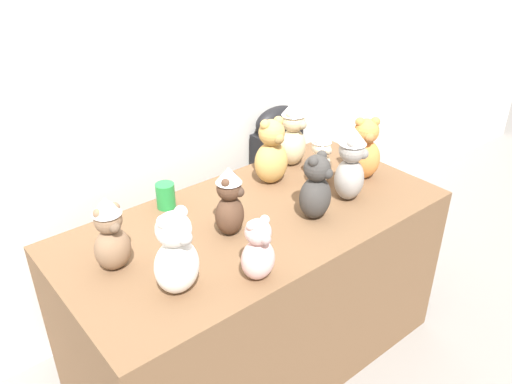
{
  "coord_description": "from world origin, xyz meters",
  "views": [
    {
      "loc": [
        -1.14,
        -1.14,
        1.92
      ],
      "look_at": [
        0.0,
        0.25,
        0.9
      ],
      "focal_mm": 36.28,
      "sensor_mm": 36.0,
      "label": 1
    }
  ],
  "objects_px": {
    "instrument_case": "(276,187)",
    "teddy_bear_cream": "(321,157)",
    "teddy_bear_ginger": "(365,150)",
    "teddy_bear_cocoa": "(230,202)",
    "teddy_bear_charcoal": "(316,188)",
    "teddy_bear_blush": "(258,251)",
    "teddy_bear_ash": "(351,165)",
    "party_cup_green": "(166,196)",
    "teddy_bear_snow": "(176,255)",
    "teddy_bear_mocha": "(111,234)",
    "teddy_bear_honey": "(271,153)",
    "display_table": "(256,291)",
    "teddy_bear_sand": "(293,134)"
  },
  "relations": [
    {
      "from": "instrument_case",
      "to": "teddy_bear_ash",
      "type": "xyz_separation_m",
      "value": [
        -0.16,
        -0.65,
        0.45
      ]
    },
    {
      "from": "teddy_bear_ginger",
      "to": "teddy_bear_cocoa",
      "type": "height_order",
      "value": "teddy_bear_ginger"
    },
    {
      "from": "teddy_bear_charcoal",
      "to": "instrument_case",
      "type": "bearing_deg",
      "value": 44.26
    },
    {
      "from": "teddy_bear_cream",
      "to": "teddy_bear_sand",
      "type": "bearing_deg",
      "value": 73.35
    },
    {
      "from": "teddy_bear_cream",
      "to": "teddy_bear_sand",
      "type": "xyz_separation_m",
      "value": [
        0.03,
        0.22,
        0.03
      ]
    },
    {
      "from": "teddy_bear_blush",
      "to": "party_cup_green",
      "type": "distance_m",
      "value": 0.61
    },
    {
      "from": "teddy_bear_cocoa",
      "to": "display_table",
      "type": "bearing_deg",
      "value": -24.82
    },
    {
      "from": "teddy_bear_ash",
      "to": "teddy_bear_snow",
      "type": "height_order",
      "value": "teddy_bear_ash"
    },
    {
      "from": "party_cup_green",
      "to": "teddy_bear_ash",
      "type": "bearing_deg",
      "value": -33.63
    },
    {
      "from": "teddy_bear_snow",
      "to": "party_cup_green",
      "type": "height_order",
      "value": "teddy_bear_snow"
    },
    {
      "from": "instrument_case",
      "to": "teddy_bear_ginger",
      "type": "height_order",
      "value": "teddy_bear_ginger"
    },
    {
      "from": "teddy_bear_blush",
      "to": "teddy_bear_charcoal",
      "type": "bearing_deg",
      "value": 20.59
    },
    {
      "from": "teddy_bear_charcoal",
      "to": "teddy_bear_honey",
      "type": "distance_m",
      "value": 0.35
    },
    {
      "from": "teddy_bear_cocoa",
      "to": "teddy_bear_blush",
      "type": "xyz_separation_m",
      "value": [
        -0.09,
        -0.28,
        -0.03
      ]
    },
    {
      "from": "teddy_bear_ginger",
      "to": "display_table",
      "type": "bearing_deg",
      "value": -149.87
    },
    {
      "from": "instrument_case",
      "to": "teddy_bear_honey",
      "type": "xyz_separation_m",
      "value": [
        -0.33,
        -0.33,
        0.43
      ]
    },
    {
      "from": "teddy_bear_ginger",
      "to": "teddy_bear_snow",
      "type": "relative_size",
      "value": 0.97
    },
    {
      "from": "party_cup_green",
      "to": "teddy_bear_blush",
      "type": "bearing_deg",
      "value": -89.81
    },
    {
      "from": "display_table",
      "to": "teddy_bear_sand",
      "type": "height_order",
      "value": "teddy_bear_sand"
    },
    {
      "from": "teddy_bear_mocha",
      "to": "teddy_bear_snow",
      "type": "height_order",
      "value": "teddy_bear_snow"
    },
    {
      "from": "teddy_bear_charcoal",
      "to": "teddy_bear_cocoa",
      "type": "bearing_deg",
      "value": 143.68
    },
    {
      "from": "instrument_case",
      "to": "teddy_bear_honey",
      "type": "bearing_deg",
      "value": -135.09
    },
    {
      "from": "teddy_bear_ash",
      "to": "party_cup_green",
      "type": "distance_m",
      "value": 0.79
    },
    {
      "from": "display_table",
      "to": "teddy_bear_snow",
      "type": "xyz_separation_m",
      "value": [
        -0.48,
        -0.18,
        0.53
      ]
    },
    {
      "from": "teddy_bear_sand",
      "to": "teddy_bear_snow",
      "type": "relative_size",
      "value": 1.06
    },
    {
      "from": "teddy_bear_cream",
      "to": "party_cup_green",
      "type": "bearing_deg",
      "value": 150.78
    },
    {
      "from": "teddy_bear_charcoal",
      "to": "teddy_bear_blush",
      "type": "relative_size",
      "value": 1.19
    },
    {
      "from": "teddy_bear_ash",
      "to": "teddy_bear_cream",
      "type": "relative_size",
      "value": 1.28
    },
    {
      "from": "teddy_bear_cocoa",
      "to": "teddy_bear_ginger",
      "type": "bearing_deg",
      "value": -34.33
    },
    {
      "from": "teddy_bear_ash",
      "to": "teddy_bear_blush",
      "type": "xyz_separation_m",
      "value": [
        -0.65,
        -0.17,
        -0.05
      ]
    },
    {
      "from": "teddy_bear_snow",
      "to": "teddy_bear_blush",
      "type": "distance_m",
      "value": 0.27
    },
    {
      "from": "teddy_bear_ash",
      "to": "teddy_bear_ginger",
      "type": "distance_m",
      "value": 0.21
    },
    {
      "from": "display_table",
      "to": "party_cup_green",
      "type": "height_order",
      "value": "party_cup_green"
    },
    {
      "from": "teddy_bear_mocha",
      "to": "party_cup_green",
      "type": "relative_size",
      "value": 2.61
    },
    {
      "from": "display_table",
      "to": "teddy_bear_ginger",
      "type": "bearing_deg",
      "value": -3.98
    },
    {
      "from": "instrument_case",
      "to": "teddy_bear_mocha",
      "type": "bearing_deg",
      "value": -158.83
    },
    {
      "from": "teddy_bear_cocoa",
      "to": "teddy_bear_snow",
      "type": "bearing_deg",
      "value": 173.32
    },
    {
      "from": "display_table",
      "to": "teddy_bear_sand",
      "type": "relative_size",
      "value": 4.95
    },
    {
      "from": "teddy_bear_snow",
      "to": "teddy_bear_blush",
      "type": "bearing_deg",
      "value": -37.04
    },
    {
      "from": "teddy_bear_sand",
      "to": "teddy_bear_cocoa",
      "type": "bearing_deg",
      "value": -170.99
    },
    {
      "from": "instrument_case",
      "to": "teddy_bear_blush",
      "type": "height_order",
      "value": "teddy_bear_blush"
    },
    {
      "from": "teddy_bear_cream",
      "to": "teddy_bear_blush",
      "type": "bearing_deg",
      "value": -159.78
    },
    {
      "from": "instrument_case",
      "to": "party_cup_green",
      "type": "distance_m",
      "value": 0.91
    },
    {
      "from": "teddy_bear_cocoa",
      "to": "teddy_bear_honey",
      "type": "bearing_deg",
      "value": -4.14
    },
    {
      "from": "instrument_case",
      "to": "teddy_bear_cream",
      "type": "distance_m",
      "value": 0.65
    },
    {
      "from": "display_table",
      "to": "teddy_bear_ash",
      "type": "relative_size",
      "value": 4.88
    },
    {
      "from": "teddy_bear_mocha",
      "to": "teddy_bear_honey",
      "type": "bearing_deg",
      "value": 6.22
    },
    {
      "from": "teddy_bear_cream",
      "to": "teddy_bear_cocoa",
      "type": "bearing_deg",
      "value": 179.1
    },
    {
      "from": "teddy_bear_mocha",
      "to": "party_cup_green",
      "type": "height_order",
      "value": "teddy_bear_mocha"
    },
    {
      "from": "teddy_bear_ginger",
      "to": "teddy_bear_mocha",
      "type": "bearing_deg",
      "value": -150.79
    }
  ]
}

